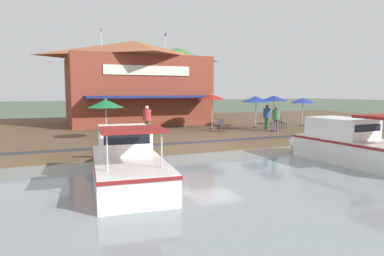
% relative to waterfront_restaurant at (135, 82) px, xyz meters
% --- Properties ---
extents(ground_plane, '(220.00, 220.00, 0.00)m').
position_rel_waterfront_restaurant_xyz_m(ground_plane, '(12.98, 1.10, -4.12)').
color(ground_plane, '#4C5B47').
extents(quay_deck, '(22.00, 56.00, 0.60)m').
position_rel_waterfront_restaurant_xyz_m(quay_deck, '(1.98, 1.10, -3.82)').
color(quay_deck, brown).
rests_on(quay_deck, ground).
extents(quay_edge_fender, '(0.20, 50.40, 0.10)m').
position_rel_waterfront_restaurant_xyz_m(quay_edge_fender, '(12.88, 1.10, -3.47)').
color(quay_edge_fender, '#2D2D33').
rests_on(quay_edge_fender, quay_deck).
extents(waterfront_restaurant, '(10.35, 11.45, 7.78)m').
position_rel_waterfront_restaurant_xyz_m(waterfront_restaurant, '(0.00, 0.00, 0.00)').
color(waterfront_restaurant, brown).
rests_on(waterfront_restaurant, quay_deck).
extents(patio_umbrella_by_entrance, '(1.85, 1.85, 2.45)m').
position_rel_waterfront_restaurant_xyz_m(patio_umbrella_by_entrance, '(9.86, 7.16, -1.31)').
color(patio_umbrella_by_entrance, '#B7B7B7').
rests_on(patio_umbrella_by_entrance, quay_deck).
extents(patio_umbrella_mid_patio_right, '(1.86, 1.86, 2.24)m').
position_rel_waterfront_restaurant_xyz_m(patio_umbrella_mid_patio_right, '(7.67, 11.51, -1.54)').
color(patio_umbrella_mid_patio_right, '#B7B7B7').
rests_on(patio_umbrella_mid_patio_right, quay_deck).
extents(patio_umbrella_mid_patio_left, '(2.01, 2.01, 2.53)m').
position_rel_waterfront_restaurant_xyz_m(patio_umbrella_mid_patio_left, '(7.02, 3.90, -1.24)').
color(patio_umbrella_mid_patio_left, '#B7B7B7').
rests_on(patio_umbrella_mid_patio_left, quay_deck).
extents(patio_umbrella_far_corner, '(1.99, 1.99, 2.29)m').
position_rel_waterfront_restaurant_xyz_m(patio_umbrella_far_corner, '(9.64, -3.97, -1.51)').
color(patio_umbrella_far_corner, '#B7B7B7').
rests_on(patio_umbrella_far_corner, quay_deck).
extents(patio_umbrella_back_row, '(2.20, 2.20, 2.38)m').
position_rel_waterfront_restaurant_xyz_m(patio_umbrella_back_row, '(7.40, 7.36, -1.41)').
color(patio_umbrella_back_row, '#B7B7B7').
rests_on(patio_umbrella_back_row, quay_deck).
extents(cafe_chair_far_corner_seat, '(0.59, 0.59, 0.85)m').
position_rel_waterfront_restaurant_xyz_m(cafe_chair_far_corner_seat, '(8.63, 8.83, -3.05)').
color(cafe_chair_far_corner_seat, '#2D2D33').
rests_on(cafe_chair_far_corner_seat, quay_deck).
extents(cafe_chair_under_first_umbrella, '(0.45, 0.45, 0.85)m').
position_rel_waterfront_restaurant_xyz_m(cafe_chair_under_first_umbrella, '(8.85, 3.74, -3.05)').
color(cafe_chair_under_first_umbrella, '#2D2D33').
rests_on(cafe_chair_under_first_umbrella, quay_deck).
extents(person_near_entrance, '(0.51, 0.51, 1.81)m').
position_rel_waterfront_restaurant_xyz_m(person_near_entrance, '(8.53, -1.32, -2.37)').
color(person_near_entrance, '#337547').
rests_on(person_near_entrance, quay_deck).
extents(person_at_quay_edge, '(0.49, 0.49, 1.75)m').
position_rel_waterfront_restaurant_xyz_m(person_at_quay_edge, '(8.97, 7.25, -2.42)').
color(person_at_quay_edge, '#337547').
rests_on(person_at_quay_edge, quay_deck).
extents(person_mid_patio, '(0.48, 0.48, 1.71)m').
position_rel_waterfront_restaurant_xyz_m(person_mid_patio, '(10.36, 7.00, -2.45)').
color(person_mid_patio, '#4C4C56').
rests_on(person_mid_patio, quay_deck).
extents(motorboat_outer_channel, '(7.15, 2.89, 2.10)m').
position_rel_waterfront_restaurant_xyz_m(motorboat_outer_channel, '(16.79, -4.40, -3.37)').
color(motorboat_outer_channel, white).
rests_on(motorboat_outer_channel, river_water).
extents(motorboat_mid_row, '(7.01, 2.66, 2.23)m').
position_rel_waterfront_restaurant_xyz_m(motorboat_mid_row, '(17.47, 5.68, -3.27)').
color(motorboat_mid_row, silver).
rests_on(motorboat_mid_row, river_water).
extents(mooring_post, '(0.22, 0.22, 0.93)m').
position_rel_waterfront_restaurant_xyz_m(mooring_post, '(12.63, 12.22, -3.05)').
color(mooring_post, '#473323').
rests_on(mooring_post, quay_deck).
extents(tree_downstream_bank, '(4.16, 3.97, 6.82)m').
position_rel_waterfront_restaurant_xyz_m(tree_downstream_bank, '(-2.33, 4.63, 1.20)').
color(tree_downstream_bank, brown).
rests_on(tree_downstream_bank, quay_deck).
extents(tree_behind_restaurant, '(4.78, 4.55, 6.72)m').
position_rel_waterfront_restaurant_xyz_m(tree_behind_restaurant, '(-6.21, 7.84, 0.79)').
color(tree_behind_restaurant, brown).
rests_on(tree_behind_restaurant, quay_deck).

